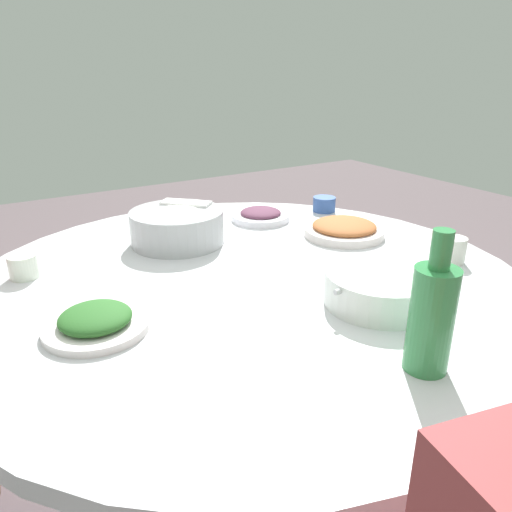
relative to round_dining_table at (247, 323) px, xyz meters
name	(u,v)px	position (x,y,z in m)	size (l,w,h in m)	color
ground	(249,497)	(0.00, 0.00, -0.60)	(8.00, 8.00, 0.00)	#5E4F54
round_dining_table	(247,323)	(0.00, 0.00, 0.00)	(1.39, 1.39, 0.73)	#99999E
rice_bowl	(177,226)	(-0.32, -0.05, 0.18)	(0.27, 0.27, 0.11)	#B2B5BA
soup_bowl	(381,289)	(0.28, 0.18, 0.17)	(0.25, 0.27, 0.07)	white
dish_greens	(96,322)	(0.07, -0.39, 0.15)	(0.21, 0.21, 0.05)	silver
dish_eggplant	(261,215)	(-0.38, 0.28, 0.15)	(0.19, 0.19, 0.04)	white
dish_stirfry	(344,229)	(-0.11, 0.41, 0.15)	(0.24, 0.24, 0.05)	silver
green_bottle	(432,316)	(0.50, 0.06, 0.23)	(0.08, 0.08, 0.25)	#318146
tea_cup_near	(23,266)	(-0.29, -0.47, 0.16)	(0.07, 0.07, 0.06)	white
tea_cup_far	(453,250)	(0.20, 0.51, 0.17)	(0.07, 0.07, 0.07)	silver
tea_cup_side	(324,204)	(-0.35, 0.53, 0.16)	(0.08, 0.08, 0.05)	#315196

